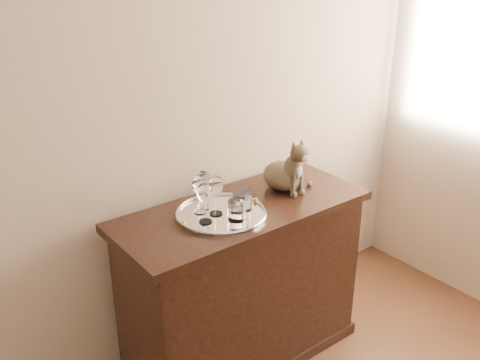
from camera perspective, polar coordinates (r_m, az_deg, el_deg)
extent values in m
cube|color=#C3AE92|center=(2.23, -17.15, 7.47)|extent=(4.00, 0.10, 2.70)
cylinder|color=white|center=(2.35, -2.00, -3.69)|extent=(0.40, 0.40, 0.01)
cylinder|color=white|center=(2.33, 0.25, -2.52)|extent=(0.08, 0.08, 0.10)
cylinder|color=silver|center=(2.28, -0.35, -3.27)|extent=(0.08, 0.08, 0.09)
cylinder|color=white|center=(2.37, 0.36, -2.11)|extent=(0.08, 0.08, 0.09)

